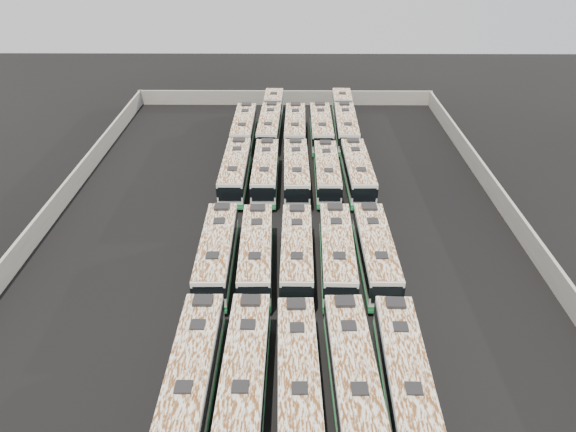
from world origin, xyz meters
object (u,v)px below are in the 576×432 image
at_px(bus_back_left, 271,119).
at_px(bus_back_center, 295,128).
at_px(bus_midback_left, 265,172).
at_px(bus_back_far_left, 244,128).
at_px(bus_midfront_center, 297,253).
at_px(bus_midback_right, 327,172).
at_px(bus_midback_center, 296,172).
at_px(bus_front_right, 352,373).
at_px(bus_front_left, 245,372).
at_px(bus_front_center, 298,373).
at_px(bus_midfront_far_left, 217,253).
at_px(bus_midfront_left, 256,253).
at_px(bus_midback_far_right, 357,172).
at_px(bus_front_far_right, 404,374).
at_px(bus_back_right, 321,128).
at_px(bus_midfront_far_right, 376,253).
at_px(bus_midfront_right, 337,253).
at_px(bus_front_far_left, 193,372).
at_px(bus_back_far_right, 345,119).
at_px(bus_midback_far_left, 235,171).

xyz_separation_m(bus_back_left, bus_back_center, (3.26, -3.54, 0.00)).
bearing_deg(bus_midback_left, bus_back_far_left, 104.12).
height_order(bus_midfront_center, bus_midback_right, bus_midfront_center).
bearing_deg(bus_midback_left, bus_midback_center, -2.79).
height_order(bus_midfront_center, bus_back_far_left, bus_back_far_left).
height_order(bus_front_right, bus_midback_right, bus_front_right).
relative_size(bus_front_left, bus_back_left, 0.65).
relative_size(bus_front_center, bus_midfront_far_left, 0.96).
bearing_deg(bus_midfront_center, bus_midfront_left, -178.85).
xyz_separation_m(bus_midback_far_right, bus_back_far_left, (-13.39, 13.50, -0.03)).
bearing_deg(bus_midback_far_right, bus_back_left, 119.67).
bearing_deg(bus_back_center, bus_front_center, -89.13).
height_order(bus_front_far_right, bus_back_center, bus_back_center).
relative_size(bus_front_center, bus_back_right, 0.96).
bearing_deg(bus_midback_far_right, bus_midfront_far_right, -91.14).
bearing_deg(bus_midfront_right, bus_back_center, 97.85).
distance_m(bus_front_far_left, bus_midback_far_right, 32.71).
bearing_deg(bus_front_far_right, bus_back_far_right, 91.42).
bearing_deg(bus_midback_far_left, bus_back_center, 63.95).
height_order(bus_midback_right, bus_midback_far_right, bus_midback_far_right).
bearing_deg(bus_midfront_center, bus_midfront_far_right, 1.11).
distance_m(bus_front_far_left, bus_midfront_center, 15.16).
distance_m(bus_midfront_center, bus_midfront_right, 3.36).
xyz_separation_m(bus_front_far_left, bus_back_far_left, (-0.13, 43.39, -0.03)).
relative_size(bus_front_far_left, bus_midfront_right, 0.99).
bearing_deg(bus_front_left, bus_midfront_far_right, 54.67).
distance_m(bus_midfront_center, bus_midback_left, 16.59).
relative_size(bus_front_far_right, bus_midback_left, 1.00).
relative_size(bus_midfront_far_right, bus_midback_center, 0.99).
distance_m(bus_front_center, bus_front_right, 3.39).
relative_size(bus_front_far_right, bus_midfront_center, 1.01).
bearing_deg(bus_back_right, bus_midback_far_left, -126.35).
distance_m(bus_midfront_far_left, bus_midfront_center, 6.66).
xyz_separation_m(bus_midfront_far_right, bus_back_left, (-9.89, 33.18, -0.02)).
distance_m(bus_front_left, bus_back_center, 43.46).
bearing_deg(bus_front_center, bus_midfront_far_right, 63.12).
relative_size(bus_midfront_right, bus_back_left, 0.65).
distance_m(bus_front_left, bus_back_right, 43.81).
relative_size(bus_front_left, bus_midfront_center, 1.02).
bearing_deg(bus_back_far_left, bus_midback_right, -53.32).
relative_size(bus_front_far_left, bus_midfront_far_left, 0.99).
xyz_separation_m(bus_midback_far_left, bus_back_right, (9.95, 13.38, 0.00)).
bearing_deg(bus_midfront_far_right, bus_back_center, 102.52).
relative_size(bus_midback_right, bus_back_far_right, 0.62).
bearing_deg(bus_midfront_center, bus_back_left, 96.09).
height_order(bus_midback_center, bus_back_far_left, bus_midback_center).
bearing_deg(bus_midfront_left, bus_front_far_right, -55.13).
xyz_separation_m(bus_front_left, bus_midback_far_right, (10.00, 29.85, 0.01)).
height_order(bus_front_left, bus_back_center, bus_front_left).
height_order(bus_front_far_right, bus_midfront_center, bus_front_far_right).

